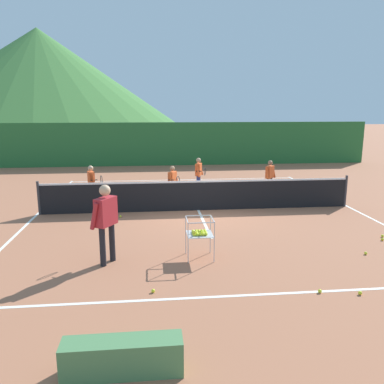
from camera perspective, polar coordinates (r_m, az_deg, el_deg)
ground_plane at (r=12.65m, az=0.92°, el=-2.68°), size 120.00×120.00×0.00m
line_baseline_near at (r=7.21m, az=6.78°, el=-14.76°), size 10.08×0.08×0.01m
line_baseline_far at (r=17.93m, az=-1.17°, el=1.80°), size 10.08×0.08×0.01m
line_sideline_west at (r=13.06m, az=-21.65°, el=-3.08°), size 0.08×11.32×0.01m
line_sideline_east at (r=14.16m, az=21.63°, el=-1.92°), size 0.08×11.32×0.01m
line_service_center at (r=12.65m, az=0.92°, el=-2.66°), size 0.08×5.62×0.01m
tennis_net at (r=12.53m, az=0.93°, el=-0.47°), size 9.98×0.08×1.05m
instructor at (r=8.38m, az=-12.43°, el=-3.55°), size 0.56×0.84×1.71m
student_0 at (r=13.84m, az=-14.40°, el=1.60°), size 0.56×0.55×1.32m
student_1 at (r=13.60m, az=-2.83°, el=1.69°), size 0.41×0.70×1.28m
student_2 at (r=15.19m, az=0.99°, el=2.98°), size 0.42×0.72×1.35m
student_3 at (r=15.00m, az=11.27°, el=2.54°), size 0.48×0.47×1.31m
ball_cart at (r=8.58m, az=1.10°, el=-5.96°), size 0.58×0.58×0.90m
tennis_ball_0 at (r=7.60m, az=18.12°, el=-13.55°), size 0.07×0.07×0.07m
tennis_ball_1 at (r=9.78m, az=23.98°, el=-8.13°), size 0.07×0.07×0.07m
tennis_ball_2 at (r=10.93m, az=25.98°, el=-6.20°), size 0.07×0.07×0.07m
tennis_ball_3 at (r=11.21m, az=25.99°, el=-5.76°), size 0.07×0.07×0.07m
tennis_ball_4 at (r=12.03m, az=-10.37°, el=-3.50°), size 0.07×0.07×0.07m
tennis_ball_5 at (r=7.78m, az=23.28°, el=-13.35°), size 0.07×0.07×0.07m
tennis_ball_6 at (r=7.29m, az=-5.68°, el=-14.13°), size 0.07×0.07×0.07m
windscreen_fence at (r=22.31m, az=-2.20°, el=7.00°), size 22.18×0.08×2.42m
courtside_bench at (r=5.35m, az=-10.07°, el=-22.56°), size 1.50×0.36×0.46m
hill_0 at (r=88.29m, az=-21.28°, el=15.44°), size 54.92×54.92×18.65m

